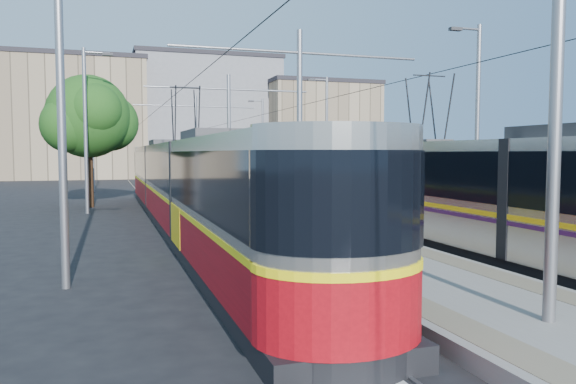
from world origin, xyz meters
name	(u,v)px	position (x,y,z in m)	size (l,w,h in m)	color
ground	(416,284)	(0.00, 0.00, 0.00)	(160.00, 160.00, 0.00)	black
platform	(242,208)	(0.00, 17.00, 0.15)	(4.00, 50.00, 0.30)	gray
tactile_strip_left	(214,205)	(-1.45, 17.00, 0.30)	(0.70, 50.00, 0.01)	gray
tactile_strip_right	(269,204)	(1.45, 17.00, 0.30)	(0.70, 50.00, 0.01)	gray
rails	(242,210)	(0.00, 17.00, 0.02)	(8.71, 70.00, 0.03)	gray
track_arrow	(314,343)	(-3.60, -3.00, 0.01)	(1.20, 5.00, 0.01)	silver
tram_left	(186,185)	(-3.60, 11.21, 1.70)	(2.43, 32.21, 5.50)	black
tram_right	(427,186)	(3.60, 5.33, 1.86)	(2.43, 31.33, 5.50)	black
catenary	(256,119)	(0.00, 14.15, 4.52)	(9.20, 70.00, 7.00)	gray
street_lamps	(225,132)	(0.00, 21.00, 4.18)	(15.18, 38.22, 8.00)	gray
shelter	(259,187)	(-0.01, 13.57, 1.42)	(0.63, 0.98, 2.13)	black
tree	(94,118)	(-7.16, 21.45, 4.83)	(4.92, 4.55, 7.15)	#382314
building_left	(74,119)	(-10.00, 60.00, 6.99)	(16.32, 12.24, 13.97)	tan
building_centre	(204,117)	(6.00, 64.00, 7.68)	(18.36, 14.28, 15.34)	gray
building_right	(318,129)	(20.00, 58.00, 6.07)	(14.28, 10.20, 12.12)	tan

